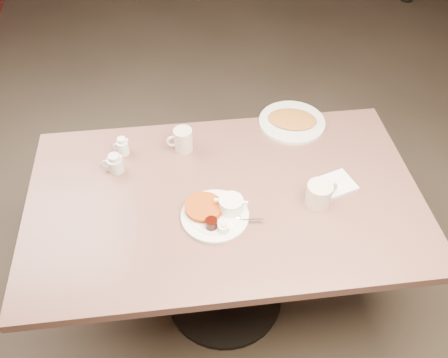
{
  "coord_description": "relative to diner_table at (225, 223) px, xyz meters",
  "views": [
    {
      "loc": [
        -0.15,
        -1.19,
        2.1
      ],
      "look_at": [
        0.0,
        0.02,
        0.82
      ],
      "focal_mm": 37.96,
      "sensor_mm": 36.0,
      "label": 1
    }
  ],
  "objects": [
    {
      "name": "diner_table",
      "position": [
        0.0,
        0.0,
        0.0
      ],
      "size": [
        1.5,
        0.9,
        0.75
      ],
      "color": "#84564C",
      "rests_on": "ground"
    },
    {
      "name": "main_plate",
      "position": [
        -0.04,
        -0.1,
        0.19
      ],
      "size": [
        0.32,
        0.3,
        0.07
      ],
      "color": "white",
      "rests_on": "diner_table"
    },
    {
      "name": "creamer_left",
      "position": [
        -0.42,
        0.19,
        0.21
      ],
      "size": [
        0.1,
        0.08,
        0.08
      ],
      "color": "silver",
      "rests_on": "diner_table"
    },
    {
      "name": "hash_plate",
      "position": [
        0.35,
        0.39,
        0.18
      ],
      "size": [
        0.36,
        0.36,
        0.04
      ],
      "color": "silver",
      "rests_on": "diner_table"
    },
    {
      "name": "napkin",
      "position": [
        0.43,
        -0.01,
        0.18
      ],
      "size": [
        0.17,
        0.15,
        0.02
      ],
      "color": "white",
      "rests_on": "diner_table"
    },
    {
      "name": "coffee_mug_far",
      "position": [
        -0.14,
        0.28,
        0.22
      ],
      "size": [
        0.11,
        0.08,
        0.1
      ],
      "color": "beige",
      "rests_on": "diner_table"
    },
    {
      "name": "coffee_mug_near",
      "position": [
        0.35,
        -0.07,
        0.22
      ],
      "size": [
        0.14,
        0.12,
        0.09
      ],
      "color": "#F1E5CD",
      "rests_on": "diner_table"
    },
    {
      "name": "creamer_right",
      "position": [
        -0.39,
        0.29,
        0.21
      ],
      "size": [
        0.07,
        0.06,
        0.08
      ],
      "color": "white",
      "rests_on": "diner_table"
    },
    {
      "name": "room",
      "position": [
        0.0,
        0.0,
        0.82
      ],
      "size": [
        7.04,
        8.04,
        2.84
      ],
      "color": "#4C3F33",
      "rests_on": "ground"
    }
  ]
}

